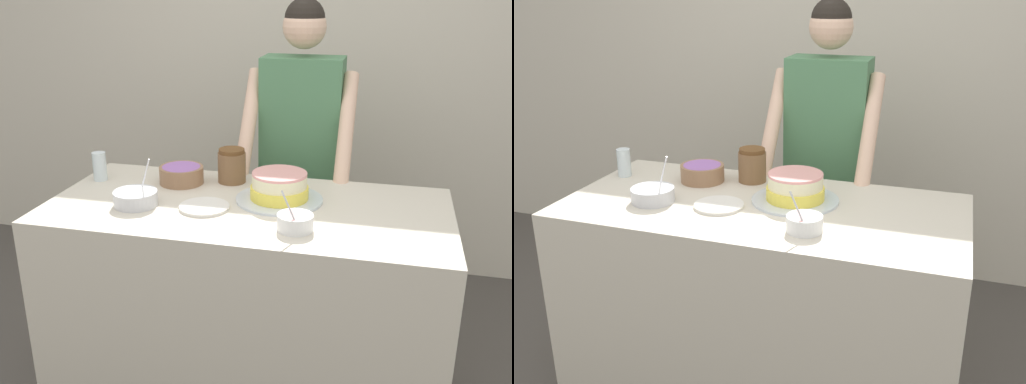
% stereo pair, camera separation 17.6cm
% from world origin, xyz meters
% --- Properties ---
extents(wall_back, '(10.00, 0.05, 2.60)m').
position_xyz_m(wall_back, '(0.00, 1.90, 1.30)').
color(wall_back, beige).
rests_on(wall_back, ground_plane).
extents(counter, '(1.61, 0.78, 0.95)m').
position_xyz_m(counter, '(0.00, 0.39, 0.48)').
color(counter, beige).
rests_on(counter, ground_plane).
extents(person_baker, '(0.54, 0.48, 1.73)m').
position_xyz_m(person_baker, '(0.10, 1.07, 1.05)').
color(person_baker, '#2D2D38').
rests_on(person_baker, ground_plane).
extents(cake, '(0.36, 0.36, 0.12)m').
position_xyz_m(cake, '(0.12, 0.47, 1.00)').
color(cake, silver).
rests_on(cake, counter).
extents(frosting_bowl_pink, '(0.13, 0.13, 0.16)m').
position_xyz_m(frosting_bowl_pink, '(0.23, 0.19, 0.99)').
color(frosting_bowl_pink, white).
rests_on(frosting_bowl_pink, counter).
extents(frosting_bowl_purple, '(0.20, 0.20, 0.08)m').
position_xyz_m(frosting_bowl_purple, '(-0.35, 0.58, 0.99)').
color(frosting_bowl_purple, '#936B4C').
rests_on(frosting_bowl_purple, counter).
extents(frosting_bowl_white, '(0.18, 0.18, 0.18)m').
position_xyz_m(frosting_bowl_white, '(-0.43, 0.28, 0.99)').
color(frosting_bowl_white, silver).
rests_on(frosting_bowl_white, counter).
extents(drinking_glass, '(0.06, 0.06, 0.13)m').
position_xyz_m(drinking_glass, '(-0.72, 0.53, 1.02)').
color(drinking_glass, silver).
rests_on(drinking_glass, counter).
extents(ceramic_plate, '(0.20, 0.20, 0.01)m').
position_xyz_m(ceramic_plate, '(-0.15, 0.31, 0.96)').
color(ceramic_plate, white).
rests_on(ceramic_plate, counter).
extents(stoneware_jar, '(0.12, 0.12, 0.15)m').
position_xyz_m(stoneware_jar, '(-0.14, 0.65, 1.03)').
color(stoneware_jar, brown).
rests_on(stoneware_jar, counter).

